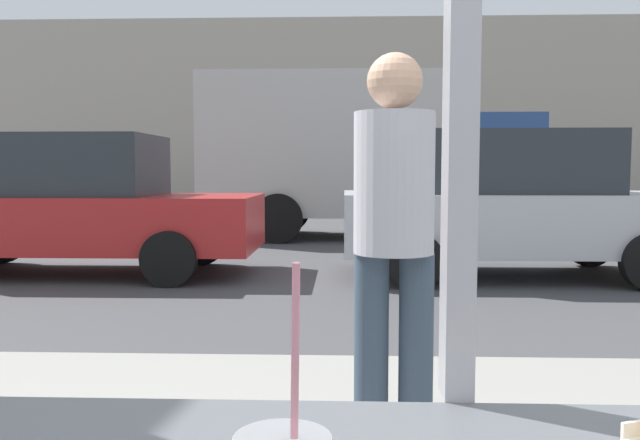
{
  "coord_description": "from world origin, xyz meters",
  "views": [
    {
      "loc": [
        -0.2,
        -1.04,
        1.33
      ],
      "look_at": [
        -0.35,
        2.94,
        1.02
      ],
      "focal_mm": 36.56,
      "sensor_mm": 36.0,
      "label": 1
    }
  ],
  "objects_px": {
    "pedestrian": "(395,230)",
    "box_truck": "(358,152)",
    "parked_car_red": "(70,205)",
    "parked_car_silver": "(512,205)"
  },
  "relations": [
    {
      "from": "parked_car_red",
      "to": "parked_car_silver",
      "type": "height_order",
      "value": "parked_car_silver"
    },
    {
      "from": "parked_car_silver",
      "to": "parked_car_red",
      "type": "bearing_deg",
      "value": 180.0
    },
    {
      "from": "parked_car_red",
      "to": "pedestrian",
      "type": "relative_size",
      "value": 2.85
    },
    {
      "from": "pedestrian",
      "to": "box_truck",
      "type": "bearing_deg",
      "value": 89.65
    },
    {
      "from": "parked_car_red",
      "to": "parked_car_silver",
      "type": "distance_m",
      "value": 5.56
    },
    {
      "from": "parked_car_red",
      "to": "box_truck",
      "type": "relative_size",
      "value": 0.73
    },
    {
      "from": "box_truck",
      "to": "pedestrian",
      "type": "relative_size",
      "value": 3.87
    },
    {
      "from": "pedestrian",
      "to": "parked_car_silver",
      "type": "bearing_deg",
      "value": 71.26
    },
    {
      "from": "box_truck",
      "to": "parked_car_silver",
      "type": "bearing_deg",
      "value": -68.72
    },
    {
      "from": "box_truck",
      "to": "pedestrian",
      "type": "xyz_separation_m",
      "value": [
        -0.06,
        -10.18,
        -0.58
      ]
    }
  ]
}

